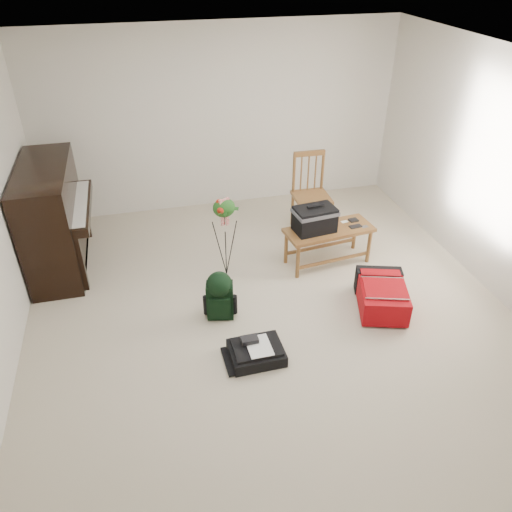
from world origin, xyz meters
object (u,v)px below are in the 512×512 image
object	(u,v)px
red_suitcase	(380,292)
black_duffel	(256,352)
green_backpack	(220,293)
flower_stand	(225,238)
dining_chair	(311,195)
piano	(54,220)
bench	(319,222)

from	to	relation	value
red_suitcase	black_duffel	distance (m)	1.55
green_backpack	flower_stand	distance (m)	0.80
red_suitcase	dining_chair	bearing A→B (deg)	113.54
piano	black_duffel	bearing A→B (deg)	-48.67
dining_chair	black_duffel	xyz separation A→B (m)	(-1.29, -2.21, -0.44)
bench	red_suitcase	size ratio (longest dim) A/B	1.31
piano	dining_chair	size ratio (longest dim) A/B	1.43
black_duffel	green_backpack	world-z (taller)	green_backpack
dining_chair	red_suitcase	size ratio (longest dim) A/B	1.27
dining_chair	red_suitcase	xyz separation A→B (m)	(0.19, -1.75, -0.35)
piano	red_suitcase	world-z (taller)	piano
bench	red_suitcase	xyz separation A→B (m)	(0.38, -0.94, -0.41)
black_duffel	green_backpack	bearing A→B (deg)	106.23
dining_chair	red_suitcase	bearing A→B (deg)	-82.37
piano	green_backpack	bearing A→B (deg)	-41.02
black_duffel	flower_stand	distance (m)	1.50
piano	black_duffel	size ratio (longest dim) A/B	2.96
piano	green_backpack	world-z (taller)	piano
red_suitcase	green_backpack	distance (m)	1.71
red_suitcase	black_duffel	world-z (taller)	red_suitcase
bench	black_duffel	xyz separation A→B (m)	(-1.10, -1.40, -0.49)
piano	bench	distance (m)	3.07
bench	flower_stand	distance (m)	1.11
flower_stand	piano	bearing A→B (deg)	138.73
piano	bench	xyz separation A→B (m)	(2.98, -0.73, -0.03)
black_duffel	red_suitcase	bearing A→B (deg)	16.35
piano	red_suitcase	bearing A→B (deg)	-26.47
black_duffel	flower_stand	bearing A→B (deg)	89.06
piano	flower_stand	xyz separation A→B (m)	(1.87, -0.69, -0.10)
red_suitcase	black_duffel	bearing A→B (deg)	-145.17
red_suitcase	green_backpack	size ratio (longest dim) A/B	1.53
dining_chair	flower_stand	size ratio (longest dim) A/B	1.04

